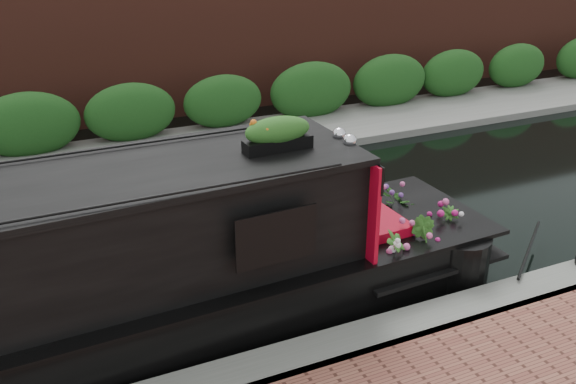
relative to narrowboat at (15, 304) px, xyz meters
name	(u,v)px	position (x,y,z in m)	size (l,w,h in m)	color
ground	(205,246)	(2.73, 1.88, -0.83)	(80.00, 80.00, 0.00)	black
near_bank_coping	(293,374)	(2.73, -1.42, -0.83)	(40.00, 0.60, 0.50)	slate
far_bank_path	(144,158)	(2.73, 6.08, -0.83)	(40.00, 2.40, 0.34)	slate
far_hedge	(135,145)	(2.73, 6.98, -0.83)	(40.00, 1.10, 2.80)	#1B4818
far_brick_wall	(117,119)	(2.73, 9.08, -0.83)	(40.00, 1.00, 8.00)	#56271D
narrowboat	(15,304)	(0.00, 0.00, 0.00)	(11.95, 2.55, 2.80)	black
rope_fender	(474,241)	(6.44, 0.00, -0.64)	(0.37, 0.37, 0.37)	brown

